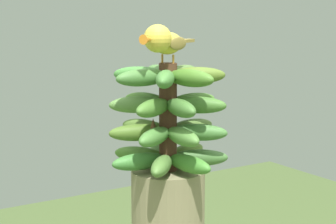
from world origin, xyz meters
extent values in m
cylinder|color=#4C2D1E|center=(0.00, 0.00, 1.52)|extent=(0.04, 0.04, 0.26)
ellipsoid|color=#416F25|center=(0.04, -0.06, 1.42)|extent=(0.11, 0.14, 0.04)
ellipsoid|color=#3D7933|center=(0.08, -0.01, 1.42)|extent=(0.14, 0.05, 0.04)
ellipsoid|color=#4F7935|center=(0.05, 0.06, 1.42)|extent=(0.13, 0.13, 0.04)
ellipsoid|color=#3F7E2D|center=(-0.01, 0.08, 1.42)|extent=(0.06, 0.14, 0.04)
ellipsoid|color=#406B32|center=(-0.07, 0.04, 1.42)|extent=(0.14, 0.11, 0.04)
ellipsoid|color=#4A6B25|center=(-0.07, -0.03, 1.42)|extent=(0.14, 0.09, 0.04)
ellipsoid|color=#4A6F32|center=(-0.02, -0.07, 1.42)|extent=(0.08, 0.15, 0.04)
ellipsoid|color=#487B36|center=(0.06, 0.04, 1.49)|extent=(0.14, 0.11, 0.04)
ellipsoid|color=#4E7E37|center=(0.01, 0.07, 1.49)|extent=(0.05, 0.14, 0.04)
ellipsoid|color=#437535|center=(-0.05, 0.05, 1.49)|extent=(0.13, 0.13, 0.04)
ellipsoid|color=#4D6C2F|center=(-0.07, -0.01, 1.49)|extent=(0.14, 0.06, 0.04)
ellipsoid|color=#477135|center=(-0.04, -0.06, 1.49)|extent=(0.11, 0.14, 0.04)
ellipsoid|color=#51722D|center=(0.03, -0.07, 1.49)|extent=(0.09, 0.14, 0.04)
ellipsoid|color=#4B6B25|center=(0.07, -0.02, 1.49)|extent=(0.15, 0.08, 0.04)
ellipsoid|color=#507137|center=(-0.04, -0.06, 1.55)|extent=(0.11, 0.14, 0.04)
ellipsoid|color=#416E25|center=(0.02, -0.07, 1.55)|extent=(0.08, 0.15, 0.04)
ellipsoid|color=#507837|center=(0.07, -0.03, 1.55)|extent=(0.14, 0.09, 0.04)
ellipsoid|color=#45722B|center=(0.06, 0.04, 1.55)|extent=(0.14, 0.10, 0.04)
ellipsoid|color=#406D2E|center=(0.01, 0.07, 1.55)|extent=(0.06, 0.14, 0.04)
ellipsoid|color=#406E2B|center=(-0.05, 0.05, 1.55)|extent=(0.12, 0.13, 0.04)
ellipsoid|color=#437428|center=(-0.07, 0.00, 1.55)|extent=(0.14, 0.05, 0.04)
ellipsoid|color=#516B24|center=(-0.06, 0.03, 1.62)|extent=(0.14, 0.10, 0.04)
ellipsoid|color=#507535|center=(-0.06, -0.03, 1.62)|extent=(0.14, 0.10, 0.04)
ellipsoid|color=#457336|center=(-0.01, -0.07, 1.62)|extent=(0.07, 0.14, 0.04)
ellipsoid|color=#3E7B34|center=(0.04, -0.05, 1.62)|extent=(0.12, 0.13, 0.04)
ellipsoid|color=#3F6E31|center=(0.07, 0.00, 1.62)|extent=(0.14, 0.04, 0.04)
ellipsoid|color=#3F7332|center=(0.04, 0.05, 1.62)|extent=(0.12, 0.14, 0.04)
ellipsoid|color=#416F24|center=(-0.02, 0.07, 1.62)|extent=(0.07, 0.15, 0.04)
cone|color=brown|center=(0.04, 0.00, 1.49)|extent=(0.04, 0.04, 0.06)
cylinder|color=#C68933|center=(0.01, -0.01, 1.66)|extent=(0.01, 0.01, 0.02)
cylinder|color=#C68933|center=(-0.01, 0.01, 1.66)|extent=(0.01, 0.00, 0.02)
ellipsoid|color=gold|center=(0.00, 0.00, 1.70)|extent=(0.11, 0.09, 0.05)
ellipsoid|color=olive|center=(0.01, -0.02, 1.70)|extent=(0.07, 0.04, 0.03)
ellipsoid|color=olive|center=(-0.01, 0.02, 1.70)|extent=(0.07, 0.04, 0.03)
cube|color=olive|center=(-0.07, -0.03, 1.70)|extent=(0.07, 0.05, 0.01)
sphere|color=gold|center=(0.04, 0.02, 1.71)|extent=(0.06, 0.06, 0.06)
sphere|color=black|center=(0.04, 0.05, 1.71)|extent=(0.01, 0.01, 0.01)
cone|color=orange|center=(0.08, 0.04, 1.71)|extent=(0.04, 0.04, 0.02)
camera|label=1|loc=(0.76, 1.18, 1.77)|focal=63.83mm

